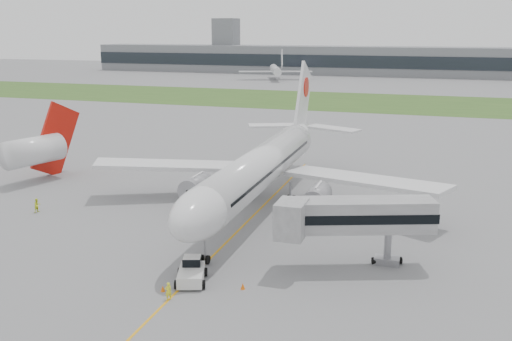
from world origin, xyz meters
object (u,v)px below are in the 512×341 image
(jet_bridge, at_px, (350,217))
(neighbor_aircraft, at_px, (37,149))
(airliner, at_px, (263,165))
(ground_crew_near, at_px, (168,291))
(pushback_tug, at_px, (191,271))

(jet_bridge, distance_m, neighbor_aircraft, 54.12)
(airliner, distance_m, ground_crew_near, 28.48)
(airliner, height_order, pushback_tug, airliner)
(jet_bridge, distance_m, ground_crew_near, 18.65)
(pushback_tug, distance_m, jet_bridge, 16.04)
(jet_bridge, xyz_separation_m, neighbor_aircraft, (-50.82, 18.63, -0.36))
(airliner, distance_m, jet_bridge, 21.46)
(ground_crew_near, bearing_deg, airliner, -134.42)
(ground_crew_near, relative_size, neighbor_aircraft, 0.11)
(airliner, bearing_deg, pushback_tug, -89.17)
(jet_bridge, xyz_separation_m, ground_crew_near, (-13.85, -11.66, -4.47))
(neighbor_aircraft, bearing_deg, pushback_tug, -18.05)
(airliner, bearing_deg, jet_bridge, -49.88)
(pushback_tug, bearing_deg, jet_bridge, 10.89)
(pushback_tug, height_order, jet_bridge, jet_bridge)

